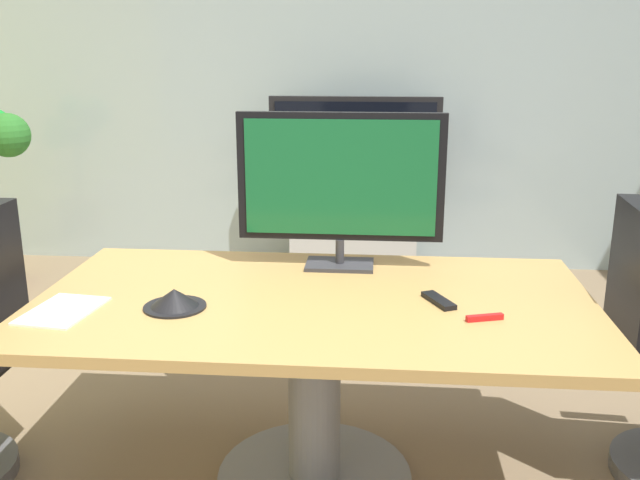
% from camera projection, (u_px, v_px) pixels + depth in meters
% --- Properties ---
extents(ground_plane, '(7.31, 7.31, 0.00)m').
position_uv_depth(ground_plane, '(280.00, 474.00, 2.78)').
color(ground_plane, '#7A664C').
extents(wall_back_glass_partition, '(6.31, 0.10, 2.89)m').
position_uv_depth(wall_back_glass_partition, '(332.00, 74.00, 5.14)').
color(wall_back_glass_partition, '#9EB2B7').
rests_on(wall_back_glass_partition, ground).
extents(conference_table, '(2.03, 1.13, 0.76)m').
position_uv_depth(conference_table, '(314.00, 346.00, 2.60)').
color(conference_table, '#B2894C').
rests_on(conference_table, ground).
extents(tv_monitor, '(0.84, 0.18, 0.64)m').
position_uv_depth(tv_monitor, '(340.00, 181.00, 2.82)').
color(tv_monitor, '#333338').
rests_on(tv_monitor, conference_table).
extents(wall_display_unit, '(1.20, 0.36, 1.31)m').
position_uv_depth(wall_display_unit, '(354.00, 218.00, 5.05)').
color(wall_display_unit, '#B7BABC').
rests_on(wall_display_unit, ground).
extents(conference_phone, '(0.22, 0.22, 0.07)m').
position_uv_depth(conference_phone, '(175.00, 299.00, 2.44)').
color(conference_phone, black).
rests_on(conference_phone, conference_table).
extents(remote_control, '(0.12, 0.17, 0.02)m').
position_uv_depth(remote_control, '(439.00, 300.00, 2.50)').
color(remote_control, black).
rests_on(remote_control, conference_table).
extents(whiteboard_marker, '(0.13, 0.06, 0.02)m').
position_uv_depth(whiteboard_marker, '(485.00, 318.00, 2.34)').
color(whiteboard_marker, red).
rests_on(whiteboard_marker, conference_table).
extents(paper_notepad, '(0.25, 0.32, 0.01)m').
position_uv_depth(paper_notepad, '(62.00, 311.00, 2.41)').
color(paper_notepad, white).
rests_on(paper_notepad, conference_table).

